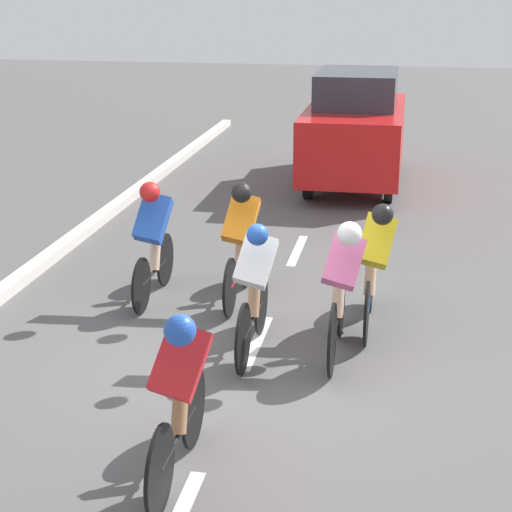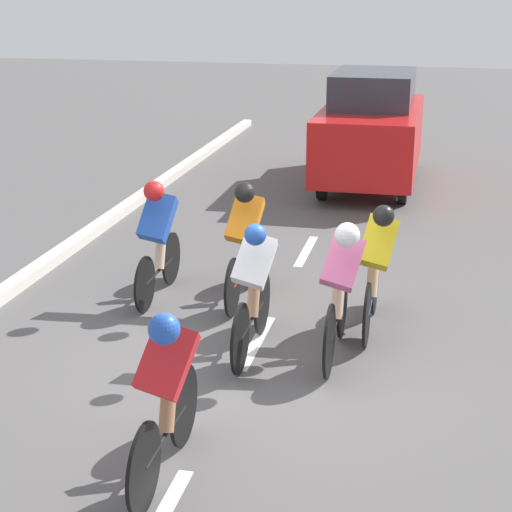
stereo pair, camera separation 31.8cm
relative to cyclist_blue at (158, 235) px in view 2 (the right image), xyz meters
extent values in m
plane|color=#565454|center=(-1.39, 1.54, -0.79)|extent=(60.00, 60.00, 0.00)
cube|color=white|center=(-1.39, 0.98, -0.79)|extent=(0.12, 1.40, 0.01)
cube|color=white|center=(-1.39, -2.22, -0.79)|extent=(0.12, 1.40, 0.01)
cylinder|color=black|center=(0.03, -0.57, -0.47)|extent=(0.03, 0.65, 0.65)
cylinder|color=black|center=(0.03, 0.40, -0.47)|extent=(0.03, 0.65, 0.65)
cylinder|color=black|center=(0.03, -0.09, -0.47)|extent=(0.04, 0.97, 0.04)
cylinder|color=black|center=(0.03, -0.26, -0.26)|extent=(0.04, 0.04, 0.42)
cylinder|color=green|center=(0.03, -0.14, -0.37)|extent=(0.07, 0.07, 0.16)
cylinder|color=beige|center=(0.03, -0.16, -0.29)|extent=(0.12, 0.23, 0.36)
cube|color=blue|center=(-0.01, 0.01, 0.21)|extent=(0.41, 0.47, 0.60)
sphere|color=red|center=(-0.06, 0.23, 0.58)|extent=(0.23, 0.23, 0.23)
cylinder|color=black|center=(-1.25, 3.07, -0.46)|extent=(0.03, 0.67, 0.67)
cylinder|color=black|center=(-1.25, 4.02, -0.46)|extent=(0.03, 0.67, 0.67)
cylinder|color=black|center=(-1.25, 3.55, -0.46)|extent=(0.04, 0.96, 0.04)
cylinder|color=black|center=(-1.25, 3.38, -0.25)|extent=(0.04, 0.04, 0.42)
cylinder|color=white|center=(-1.25, 3.50, -0.36)|extent=(0.07, 0.07, 0.16)
cylinder|color=#9E704C|center=(-1.25, 3.47, -0.28)|extent=(0.12, 0.23, 0.36)
cube|color=red|center=(-1.32, 3.65, 0.21)|extent=(0.45, 0.46, 0.60)
sphere|color=blue|center=(-1.38, 3.87, 0.55)|extent=(0.23, 0.23, 0.23)
cylinder|color=black|center=(-0.97, -0.69, -0.46)|extent=(0.03, 0.67, 0.67)
cylinder|color=black|center=(-0.97, 0.31, -0.46)|extent=(0.03, 0.67, 0.67)
cylinder|color=red|center=(-0.97, -0.19, -0.46)|extent=(0.04, 1.00, 0.04)
cylinder|color=red|center=(-0.97, -0.37, -0.25)|extent=(0.04, 0.04, 0.42)
cylinder|color=white|center=(-0.97, -0.24, -0.36)|extent=(0.07, 0.07, 0.16)
cylinder|color=#DBAD84|center=(-0.97, -0.26, -0.28)|extent=(0.12, 0.23, 0.36)
cube|color=orange|center=(-1.02, -0.09, 0.23)|extent=(0.42, 0.47, 0.61)
sphere|color=black|center=(-1.07, 0.13, 0.59)|extent=(0.23, 0.23, 0.23)
cylinder|color=black|center=(-2.51, -0.14, -0.46)|extent=(0.03, 0.67, 0.67)
cylinder|color=black|center=(-2.51, 0.81, -0.46)|extent=(0.03, 0.67, 0.67)
cylinder|color=navy|center=(-2.51, 0.34, -0.46)|extent=(0.04, 0.95, 0.04)
cylinder|color=navy|center=(-2.51, 0.17, -0.25)|extent=(0.04, 0.04, 0.42)
cylinder|color=white|center=(-2.51, 0.29, -0.36)|extent=(0.07, 0.07, 0.16)
cylinder|color=#DBAD84|center=(-2.51, 0.26, -0.28)|extent=(0.12, 0.23, 0.36)
cube|color=yellow|center=(-2.56, 0.44, 0.21)|extent=(0.43, 0.46, 0.59)
sphere|color=black|center=(-2.62, 0.66, 0.56)|extent=(0.22, 0.22, 0.22)
cylinder|color=black|center=(-2.23, 0.59, -0.44)|extent=(0.03, 0.72, 0.72)
cylinder|color=black|center=(-2.23, 1.60, -0.44)|extent=(0.03, 0.72, 0.72)
cylinder|color=black|center=(-2.23, 1.09, -0.44)|extent=(0.04, 1.01, 0.04)
cylinder|color=black|center=(-2.23, 0.92, -0.23)|extent=(0.04, 0.04, 0.42)
cylinder|color=white|center=(-2.23, 1.04, -0.34)|extent=(0.07, 0.07, 0.16)
cylinder|color=beige|center=(-2.23, 1.02, -0.26)|extent=(0.12, 0.23, 0.36)
cube|color=pink|center=(-2.29, 1.19, 0.22)|extent=(0.43, 0.45, 0.58)
sphere|color=white|center=(-2.35, 1.41, 0.57)|extent=(0.24, 0.24, 0.24)
cylinder|color=black|center=(-1.38, 0.70, -0.45)|extent=(0.03, 0.70, 0.70)
cylinder|color=black|center=(-1.38, 1.70, -0.45)|extent=(0.03, 0.70, 0.70)
cylinder|color=black|center=(-1.38, 1.20, -0.45)|extent=(0.04, 1.00, 0.04)
cylinder|color=black|center=(-1.38, 1.03, -0.24)|extent=(0.04, 0.04, 0.42)
cylinder|color=green|center=(-1.38, 1.15, -0.35)|extent=(0.07, 0.07, 0.16)
cylinder|color=tan|center=(-1.38, 1.13, -0.27)|extent=(0.12, 0.23, 0.36)
cube|color=white|center=(-1.44, 1.30, 0.21)|extent=(0.43, 0.45, 0.58)
sphere|color=blue|center=(-1.50, 1.52, 0.54)|extent=(0.21, 0.21, 0.21)
cylinder|color=black|center=(-2.54, -5.17, -0.47)|extent=(0.14, 0.64, 0.64)
cylinder|color=black|center=(-1.18, -5.17, -0.47)|extent=(0.14, 0.64, 0.64)
cylinder|color=black|center=(-2.54, -7.61, -0.47)|extent=(0.14, 0.64, 0.64)
cylinder|color=black|center=(-1.18, -7.61, -0.47)|extent=(0.14, 0.64, 0.64)
cube|color=red|center=(-1.86, -6.39, 0.08)|extent=(1.70, 3.94, 1.10)
cube|color=#2D333D|center=(-1.86, -6.58, 0.93)|extent=(1.39, 2.16, 0.61)
camera|label=1|loc=(-2.85, 9.04, 2.84)|focal=60.00mm
camera|label=2|loc=(-3.16, 8.98, 2.84)|focal=60.00mm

